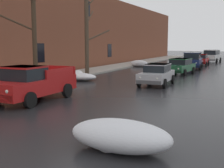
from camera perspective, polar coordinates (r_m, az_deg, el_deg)
left_sidewalk_slab at (r=26.38m, az=-7.77°, el=1.83°), size 3.32×80.00×0.14m
brick_townhouse_facade at (r=27.50m, az=-11.77°, el=10.55°), size 0.63×80.00×8.35m
snow_bank_near_corner_left at (r=22.85m, az=-6.65°, el=1.50°), size 2.97×1.50×0.75m
snow_bank_along_left_kerb at (r=7.97m, az=1.46°, el=-9.94°), size 2.84×1.49×0.83m
snow_bank_mid_block_left at (r=35.36m, az=5.12°, el=3.93°), size 2.17×0.95×0.80m
bare_tree_second_along_sidewalk at (r=19.87m, az=-14.77°, el=10.16°), size 3.41×1.80×6.98m
bare_tree_mid_block at (r=25.49m, az=-4.74°, el=9.22°), size 1.44×2.41×6.82m
pickup_truck_red_approaching_near_lane at (r=15.07m, az=-15.11°, el=0.15°), size 2.21×4.95×1.76m
sedan_silver_parked_kerbside_close at (r=20.38m, az=8.61°, el=1.94°), size 1.99×4.14×1.42m
sedan_green_parked_kerbside_mid at (r=27.73m, az=12.97°, el=3.41°), size 2.20×4.53×1.42m
suv_darkblue_parked_far_down_block at (r=33.42m, az=15.21°, el=4.48°), size 2.31×4.85×1.82m
sedan_red_queued_behind_truck at (r=39.12m, az=16.61°, el=4.55°), size 2.02×4.39×1.42m
suv_white_at_far_intersection at (r=45.43m, az=18.62°, el=5.19°), size 2.43×4.46×1.82m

